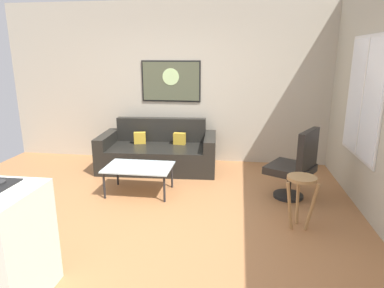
{
  "coord_description": "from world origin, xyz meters",
  "views": [
    {
      "loc": [
        1.05,
        -3.55,
        1.89
      ],
      "look_at": [
        0.42,
        0.9,
        0.7
      ],
      "focal_mm": 31.45,
      "sensor_mm": 36.0,
      "label": 1
    }
  ],
  "objects_px": {
    "coffee_table": "(139,168)",
    "wall_painting": "(171,81)",
    "bar_stool": "(301,188)",
    "couch": "(159,153)",
    "armchair": "(296,165)"
  },
  "relations": [
    {
      "from": "armchair",
      "to": "bar_stool",
      "type": "bearing_deg",
      "value": -95.34
    },
    {
      "from": "coffee_table",
      "to": "bar_stool",
      "type": "height_order",
      "value": "bar_stool"
    },
    {
      "from": "couch",
      "to": "wall_painting",
      "type": "relative_size",
      "value": 1.88
    },
    {
      "from": "coffee_table",
      "to": "armchair",
      "type": "xyz_separation_m",
      "value": [
        2.14,
        0.1,
        0.12
      ]
    },
    {
      "from": "couch",
      "to": "wall_painting",
      "type": "distance_m",
      "value": 1.3
    },
    {
      "from": "coffee_table",
      "to": "bar_stool",
      "type": "relative_size",
      "value": 1.51
    },
    {
      "from": "coffee_table",
      "to": "wall_painting",
      "type": "height_order",
      "value": "wall_painting"
    },
    {
      "from": "couch",
      "to": "armchair",
      "type": "distance_m",
      "value": 2.35
    },
    {
      "from": "couch",
      "to": "armchair",
      "type": "relative_size",
      "value": 2.05
    },
    {
      "from": "coffee_table",
      "to": "bar_stool",
      "type": "distance_m",
      "value": 2.18
    },
    {
      "from": "couch",
      "to": "armchair",
      "type": "bearing_deg",
      "value": -24.99
    },
    {
      "from": "couch",
      "to": "wall_painting",
      "type": "bearing_deg",
      "value": 77.7
    },
    {
      "from": "armchair",
      "to": "bar_stool",
      "type": "relative_size",
      "value": 1.59
    },
    {
      "from": "coffee_table",
      "to": "wall_painting",
      "type": "distance_m",
      "value": 1.97
    },
    {
      "from": "coffee_table",
      "to": "armchair",
      "type": "height_order",
      "value": "armchair"
    }
  ]
}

